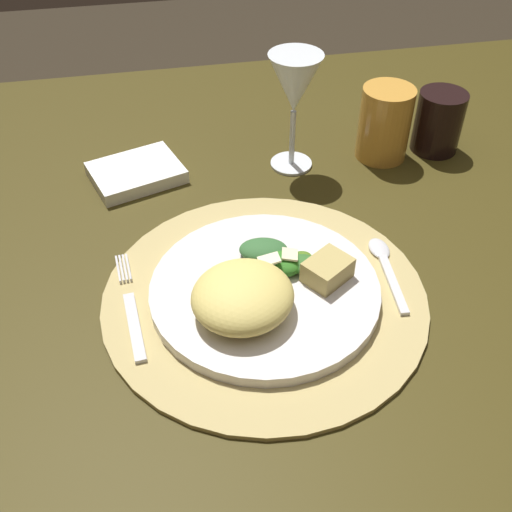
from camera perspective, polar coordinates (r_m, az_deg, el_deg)
ground_plane at (r=1.37m, az=2.37°, el=-22.28°), size 6.00×6.00×0.00m
dining_table at (r=0.85m, az=3.52°, el=-3.68°), size 1.26×1.02×0.73m
placemat at (r=0.69m, az=0.81°, el=-3.77°), size 0.36×0.36×0.01m
dinner_plate at (r=0.68m, az=0.82°, el=-3.18°), size 0.26×0.26×0.01m
pasta_serving at (r=0.64m, az=-1.26°, el=-3.76°), size 0.15×0.15×0.04m
salad_greens at (r=0.70m, az=2.55°, el=-0.23°), size 0.10×0.08×0.03m
bread_piece at (r=0.68m, az=6.67°, el=-1.30°), size 0.06×0.06×0.03m
fork at (r=0.68m, az=-11.54°, el=-4.93°), size 0.03×0.17×0.00m
spoon at (r=0.74m, az=11.87°, el=-0.55°), size 0.03×0.13×0.01m
napkin at (r=0.89m, az=-11.08°, el=7.62°), size 0.14×0.13×0.02m
wine_glass at (r=0.84m, az=3.62°, el=15.42°), size 0.07×0.07×0.17m
amber_tumbler at (r=0.92m, az=11.89°, el=11.99°), size 0.07×0.07×0.11m
dark_tumbler at (r=0.96m, az=16.63°, el=11.89°), size 0.07×0.07×0.09m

